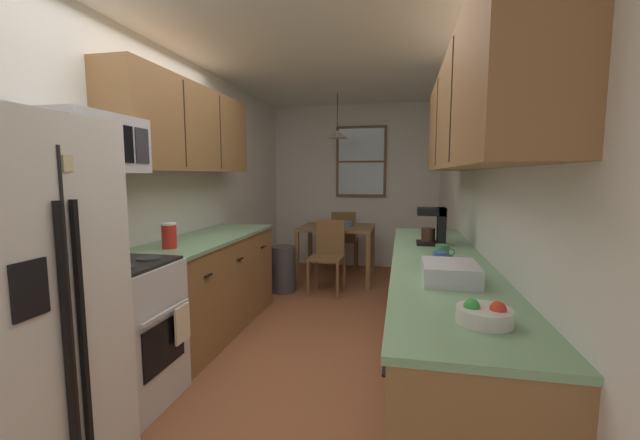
# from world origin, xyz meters

# --- Properties ---
(ground_plane) EXTENTS (12.00, 12.00, 0.00)m
(ground_plane) POSITION_xyz_m (0.00, 1.00, 0.00)
(ground_plane) COLOR brown
(wall_left) EXTENTS (0.10, 9.00, 2.55)m
(wall_left) POSITION_xyz_m (-1.35, 1.00, 1.27)
(wall_left) COLOR silver
(wall_left) RESTS_ON ground
(wall_right) EXTENTS (0.10, 9.00, 2.55)m
(wall_right) POSITION_xyz_m (1.35, 1.00, 1.27)
(wall_right) COLOR silver
(wall_right) RESTS_ON ground
(wall_back) EXTENTS (4.40, 0.10, 2.55)m
(wall_back) POSITION_xyz_m (0.00, 3.65, 1.27)
(wall_back) COLOR silver
(wall_back) RESTS_ON ground
(ceiling_slab) EXTENTS (4.40, 9.00, 0.08)m
(ceiling_slab) POSITION_xyz_m (0.00, 1.00, 2.59)
(ceiling_slab) COLOR white
(refrigerator) EXTENTS (0.70, 0.79, 1.72)m
(refrigerator) POSITION_xyz_m (-0.97, -1.28, 0.86)
(refrigerator) COLOR white
(refrigerator) RESTS_ON ground
(stove_range) EXTENTS (0.66, 0.60, 1.10)m
(stove_range) POSITION_xyz_m (-0.99, -0.56, 0.47)
(stove_range) COLOR silver
(stove_range) RESTS_ON ground
(microwave_over_range) EXTENTS (0.39, 0.64, 0.35)m
(microwave_over_range) POSITION_xyz_m (-1.11, -0.56, 1.65)
(microwave_over_range) COLOR silver
(counter_left) EXTENTS (0.64, 1.84, 0.90)m
(counter_left) POSITION_xyz_m (-1.00, 0.66, 0.45)
(counter_left) COLOR olive
(counter_left) RESTS_ON ground
(upper_cabinets_left) EXTENTS (0.33, 1.92, 0.75)m
(upper_cabinets_left) POSITION_xyz_m (-1.14, 0.61, 1.86)
(upper_cabinets_left) COLOR olive
(counter_right) EXTENTS (0.64, 3.03, 0.90)m
(counter_right) POSITION_xyz_m (1.00, 0.06, 0.45)
(counter_right) COLOR olive
(counter_right) RESTS_ON ground
(upper_cabinets_right) EXTENTS (0.33, 2.71, 0.69)m
(upper_cabinets_right) POSITION_xyz_m (1.14, 0.01, 1.85)
(upper_cabinets_right) COLOR olive
(dining_table) EXTENTS (1.00, 0.84, 0.75)m
(dining_table) POSITION_xyz_m (-0.14, 2.71, 0.64)
(dining_table) COLOR brown
(dining_table) RESTS_ON ground
(dining_chair_near) EXTENTS (0.43, 0.43, 0.90)m
(dining_chair_near) POSITION_xyz_m (-0.14, 2.08, 0.50)
(dining_chair_near) COLOR brown
(dining_chair_near) RESTS_ON ground
(dining_chair_far) EXTENTS (0.41, 0.41, 0.90)m
(dining_chair_far) POSITION_xyz_m (-0.12, 3.33, 0.50)
(dining_chair_far) COLOR brown
(dining_chair_far) RESTS_ON ground
(pendant_light) EXTENTS (0.28, 0.28, 0.60)m
(pendant_light) POSITION_xyz_m (-0.14, 2.71, 2.00)
(pendant_light) COLOR black
(back_window) EXTENTS (0.78, 0.05, 1.10)m
(back_window) POSITION_xyz_m (0.10, 3.58, 1.67)
(back_window) COLOR brown
(trash_bin) EXTENTS (0.31, 0.31, 0.57)m
(trash_bin) POSITION_xyz_m (-0.70, 2.00, 0.29)
(trash_bin) COLOR #3F3F42
(trash_bin) RESTS_ON ground
(storage_canister) EXTENTS (0.11, 0.11, 0.20)m
(storage_canister) POSITION_xyz_m (-1.00, 0.04, 1.00)
(storage_canister) COLOR red
(storage_canister) RESTS_ON counter_left
(dish_towel) EXTENTS (0.02, 0.16, 0.24)m
(dish_towel) POSITION_xyz_m (-0.64, -0.41, 0.50)
(dish_towel) COLOR beige
(coffee_maker) EXTENTS (0.22, 0.18, 0.30)m
(coffee_maker) POSITION_xyz_m (1.00, 0.61, 1.06)
(coffee_maker) COLOR black
(coffee_maker) RESTS_ON counter_right
(mug_by_coffeemaker) EXTENTS (0.13, 0.09, 0.10)m
(mug_by_coffeemaker) POSITION_xyz_m (1.01, 0.02, 0.95)
(mug_by_coffeemaker) COLOR #3F7F4C
(mug_by_coffeemaker) RESTS_ON counter_right
(mug_spare) EXTENTS (0.13, 0.09, 0.09)m
(mug_spare) POSITION_xyz_m (0.98, -0.16, 0.94)
(mug_spare) COLOR #335999
(mug_spare) RESTS_ON counter_right
(fruit_bowl) EXTENTS (0.21, 0.21, 0.09)m
(fruit_bowl) POSITION_xyz_m (1.05, -1.10, 0.94)
(fruit_bowl) COLOR silver
(fruit_bowl) RESTS_ON counter_right
(dish_rack) EXTENTS (0.28, 0.34, 0.10)m
(dish_rack) POSITION_xyz_m (0.99, -0.52, 0.95)
(dish_rack) COLOR silver
(dish_rack) RESTS_ON counter_right
(table_serving_bowl) EXTENTS (0.22, 0.22, 0.06)m
(table_serving_bowl) POSITION_xyz_m (-0.04, 2.79, 0.78)
(table_serving_bowl) COLOR #4C7299
(table_serving_bowl) RESTS_ON dining_table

